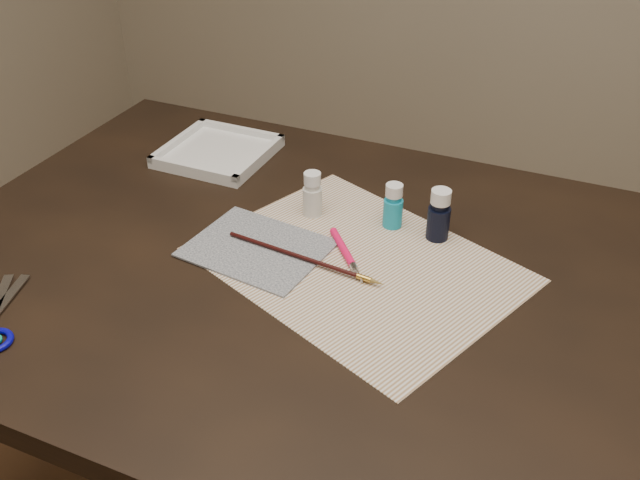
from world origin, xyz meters
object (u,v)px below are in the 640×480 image
at_px(paint_bottle_cyan, 393,206).
at_px(paint_bottle_navy, 439,215).
at_px(canvas, 257,248).
at_px(paint_bottle_white, 312,194).
at_px(palette_tray, 218,151).
at_px(paper, 358,264).

distance_m(paint_bottle_cyan, paint_bottle_navy, 0.08).
xyz_separation_m(canvas, paint_bottle_cyan, (0.18, 0.16, 0.04)).
xyz_separation_m(paint_bottle_cyan, paint_bottle_navy, (0.08, -0.01, 0.01)).
bearing_deg(paint_bottle_navy, paint_bottle_white, -176.22).
distance_m(canvas, paint_bottle_white, 0.15).
relative_size(canvas, paint_bottle_white, 2.62).
bearing_deg(paint_bottle_navy, palette_tray, 167.05).
bearing_deg(palette_tray, paint_bottle_navy, -12.95).
relative_size(paint_bottle_cyan, palette_tray, 0.40).
bearing_deg(canvas, paper, 9.33).
height_order(paint_bottle_navy, palette_tray, paint_bottle_navy).
distance_m(paper, paint_bottle_cyan, 0.14).
bearing_deg(paper, canvas, -170.67).
bearing_deg(canvas, paint_bottle_navy, 30.32).
bearing_deg(paper, paint_bottle_navy, 53.18).
xyz_separation_m(canvas, palette_tray, (-0.23, 0.26, 0.01)).
distance_m(paint_bottle_navy, palette_tray, 0.50).
bearing_deg(canvas, palette_tray, 130.82).
bearing_deg(paint_bottle_navy, paint_bottle_cyan, 176.34).
relative_size(canvas, palette_tray, 1.08).
bearing_deg(paint_bottle_white, paint_bottle_navy, 3.78).
height_order(paint_bottle_cyan, paint_bottle_navy, paint_bottle_navy).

